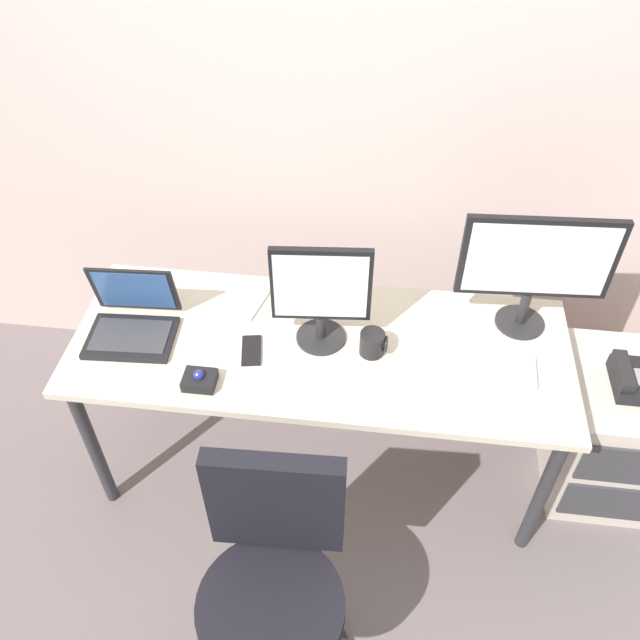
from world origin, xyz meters
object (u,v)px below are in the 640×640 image
Objects in this scene: office_chair at (274,596)px; keyboard at (475,366)px; laptop at (132,320)px; monitor_side at (322,293)px; file_cabinet at (609,430)px; coffee_mug at (373,343)px; paper_notepad at (245,299)px; monitor_main at (537,265)px; cell_phone at (251,350)px; desk_phone at (635,379)px; trackball_mouse at (200,380)px.

keyboard is (0.59, 0.75, 0.30)m from office_chair.
monitor_side is at bearing 3.56° from laptop.
monitor_side reaches higher than file_cabinet.
coffee_mug is 0.47× the size of paper_notepad.
monitor_side is (-0.72, -0.17, -0.06)m from monitor_main.
monitor_side reaches higher than paper_notepad.
office_chair is 1.00m from keyboard.
paper_notepad reaches higher than cell_phone.
monitor_side reaches higher than keyboard.
desk_phone is 2.04× the size of coffee_mug.
laptop reaches higher than file_cabinet.
monitor_main is 1.27× the size of keyboard.
office_chair is at bearing -143.88° from desk_phone.
coffee_mug is at bearing 21.13° from trackball_mouse.
office_chair is 0.73m from trackball_mouse.
trackball_mouse is (-1.54, -0.33, 0.47)m from file_cabinet.
coffee_mug is (-0.97, -0.11, 0.49)m from file_cabinet.
monitor_main reaches higher than laptop.
laptop is 2.29× the size of cell_phone.
trackball_mouse is at bearing -158.70° from monitor_main.
monitor_main is (0.77, 0.99, 0.57)m from office_chair.
monitor_side reaches higher than laptop.
paper_notepad is at bearing 151.84° from monitor_side.
paper_notepad is (-0.51, 0.22, -0.04)m from coffee_mug.
monitor_main reaches higher than desk_phone.
monitor_main is 0.62m from coffee_mug.
paper_notepad is at bearing 163.93° from keyboard.
trackball_mouse is at bearing -98.40° from paper_notepad.
file_cabinet is at bearing 63.22° from desk_phone.
cell_phone is (-0.79, -0.02, -0.01)m from keyboard.
trackball_mouse reaches higher than paper_notepad.
file_cabinet is 0.85m from monitor_main.
monitor_main is 5.39× the size of coffee_mug.
monitor_main is 1.03m from cell_phone.
keyboard is at bearing -5.43° from coffee_mug.
office_chair is 1.07m from laptop.
monitor_main is at bearing 164.19° from desk_phone.
desk_phone is 1.48m from paper_notepad.
trackball_mouse is (-1.53, -0.31, 0.14)m from desk_phone.
monitor_main reaches higher than file_cabinet.
desk_phone is (-0.01, -0.02, 0.33)m from file_cabinet.
coffee_mug is (0.57, 0.22, 0.02)m from trackball_mouse.
coffee_mug reaches higher than keyboard.
monitor_side reaches higher than desk_phone.
cell_phone is at bearing -73.47° from paper_notepad.
laptop is (-1.23, 0.04, 0.04)m from keyboard.
cell_phone is at bearing -164.88° from monitor_main.
office_chair is 0.81m from cell_phone.
file_cabinet is at bearing 11.94° from trackball_mouse.
office_chair is 1.08m from paper_notepad.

